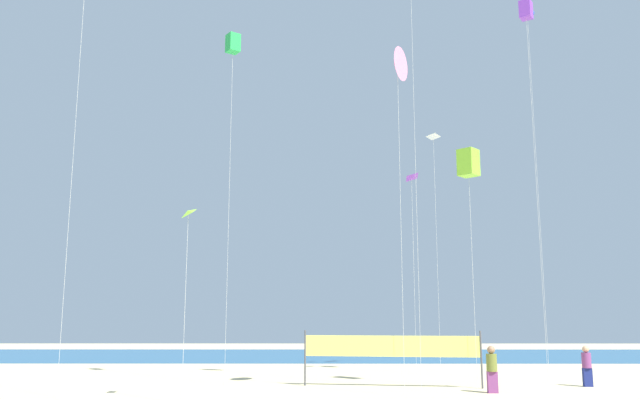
# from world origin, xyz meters

# --- Properties ---
(ocean_band) EXTENTS (120.00, 20.00, 0.01)m
(ocean_band) POSITION_xyz_m (0.00, 35.51, 0.00)
(ocean_band) COLOR #28608C
(ocean_band) RESTS_ON ground
(beachgoer_plum_shirt) EXTENTS (0.40, 0.40, 1.74)m
(beachgoer_plum_shirt) POSITION_xyz_m (10.47, 11.01, 0.93)
(beachgoer_plum_shirt) COLOR navy
(beachgoer_plum_shirt) RESTS_ON ground
(beachgoer_olive_shirt) EXTENTS (0.42, 0.42, 1.83)m
(beachgoer_olive_shirt) POSITION_xyz_m (5.70, 8.52, 0.98)
(beachgoer_olive_shirt) COLOR #7A3872
(beachgoer_olive_shirt) RESTS_ON ground
(volleyball_net) EXTENTS (7.62, 1.33, 2.40)m
(volleyball_net) POSITION_xyz_m (1.92, 10.84, 1.63)
(volleyball_net) COLOR #4C4C51
(volleyball_net) RESTS_ON ground
(kite_green_box) EXTENTS (0.80, 0.80, 16.74)m
(kite_green_box) POSITION_xyz_m (-5.49, 11.93, 16.22)
(kite_green_box) COLOR silver
(kite_green_box) RESTS_ON ground
(kite_pink_delta) EXTENTS (0.98, 1.42, 14.06)m
(kite_pink_delta) POSITION_xyz_m (2.06, 7.38, 13.32)
(kite_pink_delta) COLOR silver
(kite_pink_delta) RESTS_ON ground
(kite_lime_diamond) EXTENTS (0.69, 0.69, 6.93)m
(kite_lime_diamond) POSITION_xyz_m (-6.00, 5.13, 6.64)
(kite_lime_diamond) COLOR silver
(kite_lime_diamond) RESTS_ON ground
(kite_violet_box) EXTENTS (0.80, 0.80, 18.89)m
(kite_violet_box) POSITION_xyz_m (9.33, 12.78, 18.35)
(kite_violet_box) COLOR silver
(kite_violet_box) RESTS_ON ground
(kite_white_diamond) EXTENTS (0.71, 0.73, 13.92)m
(kite_white_diamond) POSITION_xyz_m (5.59, 19.68, 13.59)
(kite_white_diamond) COLOR silver
(kite_white_diamond) RESTS_ON ground
(kite_lime_box) EXTENTS (1.06, 1.06, 10.36)m
(kite_lime_box) POSITION_xyz_m (5.44, 10.01, 9.74)
(kite_lime_box) COLOR silver
(kite_lime_box) RESTS_ON ground
(kite_violet_diamond) EXTENTS (0.97, 0.97, 10.97)m
(kite_violet_diamond) POSITION_xyz_m (3.88, 17.34, 10.65)
(kite_violet_diamond) COLOR silver
(kite_violet_diamond) RESTS_ON ground
(kite_blue_tube) EXTENTS (1.22, 1.58, 20.64)m
(kite_blue_tube) POSITION_xyz_m (10.68, 16.61, 20.32)
(kite_blue_tube) COLOR silver
(kite_blue_tube) RESTS_ON ground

